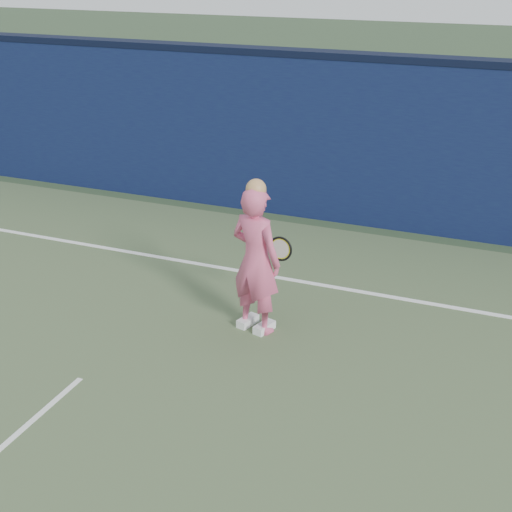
% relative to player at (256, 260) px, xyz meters
% --- Properties ---
extents(ground, '(80.00, 80.00, 0.00)m').
position_rel_player_xyz_m(ground, '(-1.25, -2.65, -0.86)').
color(ground, '#2A3B24').
rests_on(ground, ground).
extents(backstop_wall, '(24.00, 0.40, 2.50)m').
position_rel_player_xyz_m(backstop_wall, '(-1.25, 3.85, 0.39)').
color(backstop_wall, '#0C1139').
rests_on(backstop_wall, ground).
extents(wall_cap, '(24.00, 0.42, 0.10)m').
position_rel_player_xyz_m(wall_cap, '(-1.25, 3.85, 1.69)').
color(wall_cap, black).
rests_on(wall_cap, backstop_wall).
extents(player, '(0.71, 0.56, 1.78)m').
position_rel_player_xyz_m(player, '(0.00, 0.00, 0.00)').
color(player, '#D9547D').
rests_on(player, ground).
extents(racket, '(0.52, 0.21, 0.29)m').
position_rel_player_xyz_m(racket, '(0.11, 0.41, -0.01)').
color(racket, black).
rests_on(racket, ground).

